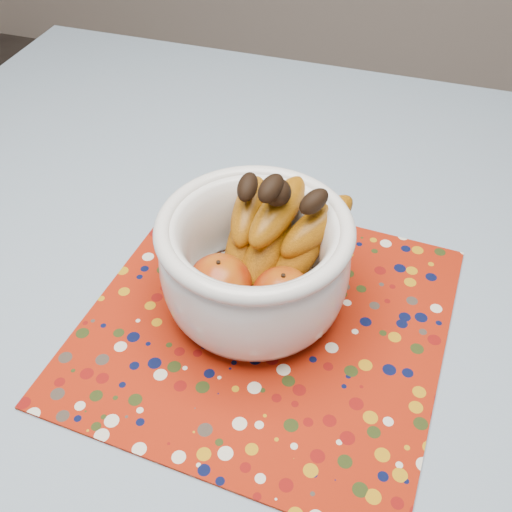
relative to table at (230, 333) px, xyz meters
name	(u,v)px	position (x,y,z in m)	size (l,w,h in m)	color
table	(230,333)	(0.00, 0.00, 0.00)	(1.20, 1.20, 0.75)	brown
tablecloth	(228,294)	(0.00, 0.00, 0.08)	(1.32, 1.32, 0.01)	#638AA5
placemat	(266,322)	(0.06, -0.04, 0.09)	(0.43, 0.43, 0.00)	maroon
fruit_bowl	(262,254)	(0.05, 0.00, 0.17)	(0.25, 0.24, 0.19)	silver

